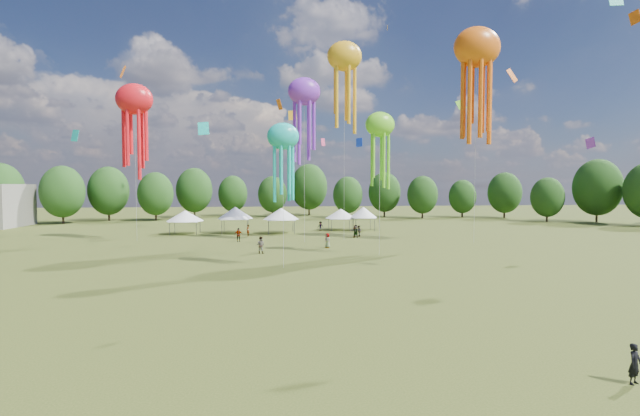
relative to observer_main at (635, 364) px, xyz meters
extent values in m
plane|color=#384416|center=(-7.85, 3.29, -0.79)|extent=(300.00, 300.00, 0.00)
imported|color=black|center=(0.00, 0.00, 0.00)|extent=(0.68, 0.58, 1.58)
imported|color=gray|center=(-14.78, 35.91, 0.17)|extent=(1.14, 1.03, 1.92)
imported|color=gray|center=(-0.85, 51.35, 0.06)|extent=(0.55, 0.84, 1.70)
imported|color=gray|center=(-0.27, 51.41, 0.05)|extent=(0.70, 0.86, 1.68)
imported|color=gray|center=(-4.93, 61.05, 0.01)|extent=(1.06, 0.65, 1.59)
imported|color=gray|center=(-17.96, 47.25, 0.16)|extent=(1.18, 0.67, 1.89)
imported|color=gray|center=(-0.98, 50.13, 0.17)|extent=(1.85, 1.29, 1.92)
imported|color=gray|center=(-16.93, 54.04, 0.09)|extent=(0.56, 0.72, 1.76)
imported|color=gray|center=(-6.60, 39.68, 0.12)|extent=(0.97, 1.06, 1.82)
cylinder|color=#47474C|center=(-29.01, 56.46, 0.20)|extent=(0.08, 0.08, 1.99)
cylinder|color=#47474C|center=(-29.01, 60.50, 0.20)|extent=(0.08, 0.08, 1.99)
cylinder|color=#47474C|center=(-24.96, 56.46, 0.20)|extent=(0.08, 0.08, 1.99)
cylinder|color=#47474C|center=(-24.96, 60.50, 0.20)|extent=(0.08, 0.08, 1.99)
cube|color=white|center=(-26.99, 58.48, 1.25)|extent=(4.44, 4.44, 0.10)
cone|color=white|center=(-26.99, 58.48, 2.15)|extent=(5.78, 5.78, 1.70)
cylinder|color=#47474C|center=(-21.12, 57.15, 0.34)|extent=(0.08, 0.08, 2.25)
cylinder|color=#47474C|center=(-21.12, 61.10, 0.34)|extent=(0.08, 0.08, 2.25)
cylinder|color=#47474C|center=(-17.17, 57.15, 0.34)|extent=(0.08, 0.08, 2.25)
cylinder|color=#47474C|center=(-17.17, 61.10, 0.34)|extent=(0.08, 0.08, 2.25)
cube|color=white|center=(-19.15, 59.12, 1.52)|extent=(4.35, 4.35, 0.10)
cone|color=white|center=(-19.15, 59.12, 2.53)|extent=(5.66, 5.66, 1.93)
cylinder|color=#47474C|center=(-13.77, 55.93, 0.29)|extent=(0.08, 0.08, 2.16)
cylinder|color=#47474C|center=(-13.77, 59.99, 0.29)|extent=(0.08, 0.08, 2.16)
cylinder|color=#47474C|center=(-9.71, 55.93, 0.29)|extent=(0.08, 0.08, 2.16)
cylinder|color=#47474C|center=(-9.71, 59.99, 0.29)|extent=(0.08, 0.08, 2.16)
cube|color=white|center=(-11.74, 57.96, 1.42)|extent=(4.46, 4.46, 0.10)
cone|color=white|center=(-11.74, 57.96, 2.40)|extent=(5.80, 5.80, 1.85)
cylinder|color=#47474C|center=(-3.09, 60.35, 0.18)|extent=(0.08, 0.08, 1.94)
cylinder|color=#47474C|center=(-3.09, 64.10, 0.18)|extent=(0.08, 0.08, 1.94)
cylinder|color=#47474C|center=(0.66, 60.35, 0.18)|extent=(0.08, 0.08, 1.94)
cylinder|color=#47474C|center=(0.66, 64.10, 0.18)|extent=(0.08, 0.08, 1.94)
cube|color=white|center=(-1.22, 62.22, 1.20)|extent=(4.15, 4.15, 0.10)
cone|color=white|center=(-1.22, 62.22, 2.08)|extent=(5.39, 5.39, 1.66)
cylinder|color=#47474C|center=(0.83, 59.14, 0.28)|extent=(0.08, 0.08, 2.15)
cylinder|color=#47474C|center=(0.83, 62.39, 0.28)|extent=(0.08, 0.08, 2.15)
cylinder|color=#47474C|center=(4.08, 59.14, 0.28)|extent=(0.08, 0.08, 2.15)
cylinder|color=#47474C|center=(4.08, 62.39, 0.28)|extent=(0.08, 0.08, 2.15)
cube|color=white|center=(2.46, 60.76, 1.41)|extent=(3.65, 3.65, 0.10)
cone|color=white|center=(2.46, 60.76, 2.38)|extent=(4.74, 4.74, 1.84)
ellipsoid|color=purple|center=(-8.99, 45.46, 19.51)|extent=(4.37, 3.06, 3.72)
cylinder|color=beige|center=(-8.99, 45.46, 9.36)|extent=(0.03, 0.03, 20.30)
ellipsoid|color=#F8AD19|center=(-3.22, 47.32, 24.87)|extent=(4.87, 3.41, 4.14)
cylinder|color=beige|center=(-3.22, 47.32, 12.04)|extent=(0.03, 0.03, 25.66)
ellipsoid|color=#79F027|center=(-1.75, 32.99, 13.57)|extent=(3.25, 2.27, 2.76)
cylinder|color=beige|center=(-1.75, 32.99, 6.39)|extent=(0.03, 0.03, 14.35)
ellipsoid|color=red|center=(-31.99, 49.58, 18.75)|extent=(4.98, 3.49, 4.23)
cylinder|color=beige|center=(-31.99, 49.58, 8.98)|extent=(0.03, 0.03, 19.54)
ellipsoid|color=#17C9BE|center=(-12.54, 26.63, 11.46)|extent=(2.95, 2.07, 2.51)
cylinder|color=beige|center=(-12.54, 26.63, 5.34)|extent=(0.03, 0.03, 12.25)
ellipsoid|color=orange|center=(13.58, 42.13, 25.14)|extent=(6.24, 4.37, 5.30)
cylinder|color=beige|center=(13.58, 42.13, 12.18)|extent=(0.03, 0.03, 25.93)
cube|color=orange|center=(-11.70, 66.07, 21.36)|extent=(1.21, 1.66, 1.86)
cube|color=#F8AD19|center=(7.01, 62.86, 34.44)|extent=(0.18, 0.66, 0.84)
cube|color=blue|center=(0.77, 56.27, 13.86)|extent=(0.90, 0.90, 1.49)
cube|color=orange|center=(26.94, 31.48, 25.71)|extent=(0.58, 1.33, 1.68)
cube|color=#17C9BE|center=(-24.89, 65.51, 16.87)|extent=(2.06, 0.89, 2.43)
cube|color=orange|center=(22.70, 49.46, 23.48)|extent=(2.37, 1.26, 2.48)
cube|color=#79F027|center=(19.34, 59.90, 20.89)|extent=(1.79, 0.82, 1.96)
cube|color=#17C9BE|center=(-41.36, 53.58, 14.11)|extent=(1.40, 0.88, 1.79)
cube|color=#F0467D|center=(-5.20, 55.45, 13.76)|extent=(0.78, 0.70, 1.26)
cube|color=purple|center=(23.45, 33.37, 11.88)|extent=(1.40, 0.68, 1.45)
cube|color=orange|center=(-29.34, 35.88, 19.14)|extent=(0.77, 1.05, 1.34)
cube|color=#F8AD19|center=(-9.90, 57.14, 18.12)|extent=(1.34, 0.88, 1.72)
cylinder|color=#38281C|center=(-68.00, 83.80, 0.98)|extent=(0.44, 0.44, 3.53)
ellipsoid|color=#1E4115|center=(-68.00, 83.80, 6.06)|extent=(8.83, 8.83, 11.04)
cylinder|color=#38281C|center=(-55.03, 81.48, 0.89)|extent=(0.44, 0.44, 3.36)
ellipsoid|color=#1E4115|center=(-55.03, 81.48, 5.72)|extent=(8.40, 8.40, 10.51)
cylinder|color=#38281C|center=(-48.54, 88.78, 0.92)|extent=(0.44, 0.44, 3.41)
ellipsoid|color=#1E4115|center=(-48.54, 88.78, 5.82)|extent=(8.53, 8.53, 10.66)
cylinder|color=#38281C|center=(-38.45, 88.31, 0.74)|extent=(0.44, 0.44, 3.07)
ellipsoid|color=#1E4115|center=(-38.45, 88.31, 5.15)|extent=(7.66, 7.66, 9.58)
cylinder|color=#38281C|center=(-31.36, 96.62, 0.93)|extent=(0.44, 0.44, 3.43)
ellipsoid|color=#1E4115|center=(-31.36, 96.62, 5.86)|extent=(8.58, 8.58, 10.73)
cylinder|color=#38281C|center=(-22.61, 102.25, 0.68)|extent=(0.44, 0.44, 2.95)
ellipsoid|color=#1E4115|center=(-22.61, 102.25, 4.92)|extent=(7.37, 7.37, 9.21)
cylinder|color=#38281C|center=(-12.55, 98.35, 0.66)|extent=(0.44, 0.44, 2.89)
ellipsoid|color=#1E4115|center=(-12.55, 98.35, 4.82)|extent=(7.23, 7.23, 9.04)
cylinder|color=#38281C|center=(-2.94, 102.78, 1.13)|extent=(0.44, 0.44, 3.84)
ellipsoid|color=#1E4115|center=(-2.94, 102.78, 6.65)|extent=(9.60, 9.60, 11.99)
cylinder|color=#38281C|center=(5.34, 91.73, 0.63)|extent=(0.44, 0.44, 2.84)
ellipsoid|color=#1E4115|center=(5.34, 91.73, 4.72)|extent=(7.11, 7.11, 8.89)
cylinder|color=#38281C|center=(15.08, 94.32, 0.79)|extent=(0.44, 0.44, 3.16)
ellipsoid|color=#1E4115|center=(15.08, 94.32, 5.34)|extent=(7.91, 7.91, 9.88)
cylinder|color=#38281C|center=(22.84, 88.58, 0.65)|extent=(0.44, 0.44, 2.88)
ellipsoid|color=#1E4115|center=(22.84, 88.58, 4.80)|extent=(7.21, 7.21, 9.01)
cylinder|color=#38281C|center=(33.66, 90.53, 0.53)|extent=(0.44, 0.44, 2.63)
ellipsoid|color=#1E4115|center=(33.66, 90.53, 4.31)|extent=(6.57, 6.57, 8.22)
cylinder|color=#38281C|center=(42.66, 87.02, 0.77)|extent=(0.44, 0.44, 3.13)
ellipsoid|color=#1E4115|center=(42.66, 87.02, 5.27)|extent=(7.81, 7.81, 9.77)
cylinder|color=#38281C|center=(45.79, 75.10, 0.57)|extent=(0.44, 0.44, 2.72)
ellipsoid|color=#1E4115|center=(45.79, 75.10, 4.48)|extent=(6.80, 6.80, 8.50)
cylinder|color=#38281C|center=(55.11, 72.21, 1.12)|extent=(0.44, 0.44, 3.81)
ellipsoid|color=#1E4115|center=(55.11, 72.21, 6.59)|extent=(9.52, 9.52, 11.90)
camera|label=1|loc=(-14.11, -15.65, 6.87)|focal=25.47mm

